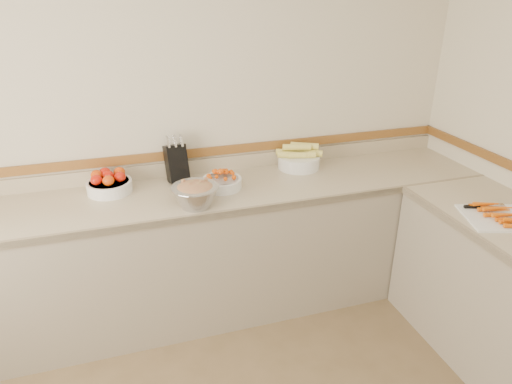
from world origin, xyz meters
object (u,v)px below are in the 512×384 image
object	(u,v)px
rhubarb_bowl	(195,194)
corn_bowl	(299,159)
cutting_board	(503,216)
cherry_tomato_bowl	(222,181)
knife_block	(176,162)
tomato_bowl	(109,183)

from	to	relation	value
rhubarb_bowl	corn_bowl	bearing A→B (deg)	26.45
rhubarb_bowl	cutting_board	world-z (taller)	rhubarb_bowl
corn_bowl	rhubarb_bowl	bearing A→B (deg)	-153.55
cherry_tomato_bowl	knife_block	bearing A→B (deg)	140.28
corn_bowl	rhubarb_bowl	xyz separation A→B (m)	(-0.82, -0.41, 0.01)
knife_block	corn_bowl	size ratio (longest dim) A/B	0.98
tomato_bowl	corn_bowl	world-z (taller)	corn_bowl
tomato_bowl	knife_block	bearing A→B (deg)	7.80
tomato_bowl	cherry_tomato_bowl	bearing A→B (deg)	-12.32
tomato_bowl	cherry_tomato_bowl	size ratio (longest dim) A/B	1.09
corn_bowl	cutting_board	xyz separation A→B (m)	(0.79, -1.08, -0.05)
knife_block	tomato_bowl	distance (m)	0.45
cherry_tomato_bowl	corn_bowl	size ratio (longest dim) A/B	0.78
knife_block	rhubarb_bowl	xyz separation A→B (m)	(0.04, -0.43, -0.05)
knife_block	corn_bowl	distance (m)	0.87
corn_bowl	rhubarb_bowl	distance (m)	0.92
cherry_tomato_bowl	rhubarb_bowl	xyz separation A→B (m)	(-0.21, -0.22, 0.04)
knife_block	corn_bowl	bearing A→B (deg)	-1.39
corn_bowl	knife_block	bearing A→B (deg)	178.61
knife_block	cutting_board	size ratio (longest dim) A/B	0.65
cutting_board	corn_bowl	bearing A→B (deg)	126.31
corn_bowl	cutting_board	size ratio (longest dim) A/B	0.66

